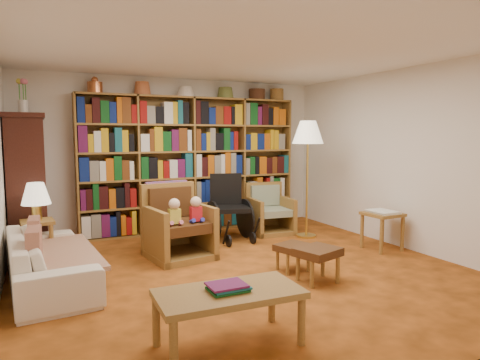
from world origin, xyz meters
TOP-DOWN VIEW (x-y plane):
  - floor at (0.00, 0.00)m, footprint 5.00×5.00m
  - ceiling at (0.00, 0.00)m, footprint 5.00×5.00m
  - wall_back at (0.00, 2.50)m, footprint 5.00×0.00m
  - wall_front at (0.00, -2.50)m, footprint 5.00×0.00m
  - wall_right at (2.50, 0.00)m, footprint 0.00×5.00m
  - bookshelf at (0.20, 2.33)m, footprint 3.60×0.30m
  - curio_cabinet at (-2.25, 2.00)m, footprint 0.50×0.95m
  - sofa at (-2.05, 0.44)m, footprint 1.95×0.89m
  - sofa_throw at (-2.00, 0.44)m, footprint 0.94×1.59m
  - cushion_left at (-2.18, 0.79)m, footprint 0.13×0.37m
  - cushion_right at (-2.18, 0.09)m, footprint 0.15×0.40m
  - side_table_lamp at (-2.15, 1.30)m, footprint 0.40×0.40m
  - table_lamp at (-2.15, 1.30)m, footprint 0.34×0.34m
  - armchair_leather at (-0.51, 0.95)m, footprint 0.86×0.90m
  - armchair_sage at (1.25, 1.65)m, footprint 0.70×0.73m
  - wheelchair at (0.48, 1.47)m, footprint 0.59×0.80m
  - floor_lamp at (1.63, 1.10)m, footprint 0.48×0.48m
  - side_table_papers at (2.15, 0.03)m, footprint 0.47×0.47m
  - footstool_a at (0.53, -0.24)m, footprint 0.45×0.42m
  - footstool_b at (0.57, -0.68)m, footprint 0.53×0.49m
  - coffee_table at (-0.87, -1.55)m, footprint 1.11×0.58m

SIDE VIEW (x-z plane):
  - floor at x=0.00m, z-range 0.00..0.00m
  - footstool_a at x=0.53m, z-range 0.10..0.42m
  - sofa at x=-2.05m, z-range 0.00..0.55m
  - sofa_throw at x=-2.00m, z-range 0.28..0.32m
  - armchair_sage at x=1.25m, z-range -0.09..0.70m
  - footstool_b at x=0.57m, z-range 0.12..0.49m
  - coffee_table at x=-0.87m, z-range 0.14..0.62m
  - armchair_leather at x=-0.51m, z-range -0.09..0.87m
  - side_table_lamp at x=-2.15m, z-range 0.12..0.67m
  - side_table_papers at x=2.15m, z-range 0.16..0.70m
  - cushion_right at x=-2.18m, z-range 0.26..0.64m
  - cushion_left at x=-2.18m, z-range 0.27..0.63m
  - wheelchair at x=0.48m, z-range -0.04..0.95m
  - table_lamp at x=-2.15m, z-range 0.63..1.09m
  - curio_cabinet at x=-2.25m, z-range -0.25..2.15m
  - bookshelf at x=0.20m, z-range -0.04..2.38m
  - wall_back at x=0.00m, z-range -1.25..3.75m
  - wall_front at x=0.00m, z-range -1.25..3.75m
  - wall_right at x=2.50m, z-range -1.25..3.75m
  - floor_lamp at x=1.63m, z-range 0.65..2.45m
  - ceiling at x=0.00m, z-range 2.50..2.50m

